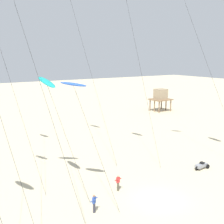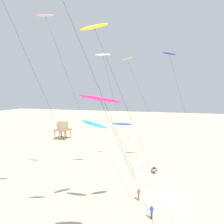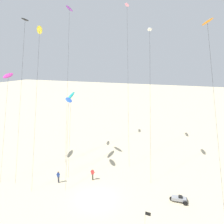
# 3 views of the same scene
# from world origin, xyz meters

# --- Properties ---
(ground_plane) EXTENTS (260.00, 260.00, 0.00)m
(ground_plane) POSITION_xyz_m (0.00, 0.00, 0.00)
(ground_plane) COLOR beige
(kite_teal) EXTENTS (2.61, 6.31, 11.58)m
(kite_teal) POSITION_xyz_m (-7.78, 7.72, 10.88)
(kite_teal) COLOR teal
(kite_teal) RESTS_ON ground
(kite_white) EXTENTS (2.61, 6.21, 20.66)m
(kite_white) POSITION_xyz_m (3.51, 10.70, 20.22)
(kite_white) COLOR white
(kite_white) RESTS_ON ground
(kite_magenta) EXTENTS (3.32, 7.10, 14.61)m
(kite_magenta) POSITION_xyz_m (-16.03, 3.88, 14.03)
(kite_magenta) COLOR #D8339E
(kite_magenta) RESTS_ON ground
(kite_black) EXTENTS (4.19, 9.66, 22.59)m
(kite_black) POSITION_xyz_m (-15.19, 7.40, 21.95)
(kite_black) COLOR black
(kite_black) RESTS_ON ground
(kite_orange) EXTENTS (4.15, 9.19, 21.08)m
(kite_orange) POSITION_xyz_m (10.85, 8.28, 20.02)
(kite_orange) COLOR orange
(kite_orange) RESTS_ON ground
(kite_pink) EXTENTS (3.98, 9.68, 25.66)m
(kite_pink) POSITION_xyz_m (-1.98, 17.37, 25.03)
(kite_pink) COLOR pink
(kite_pink) RESTS_ON ground
(kite_blue) EXTENTS (3.10, 5.93, 11.21)m
(kite_blue) POSITION_xyz_m (-6.33, 4.81, 10.84)
(kite_blue) COLOR blue
(kite_blue) RESTS_ON ground
(kite_yellow) EXTENTS (4.40, 9.12, 21.11)m
(kite_yellow) POSITION_xyz_m (-11.49, 6.07, 20.32)
(kite_yellow) COLOR yellow
(kite_yellow) RESTS_ON ground
(kite_purple) EXTENTS (4.47, 10.96, 25.87)m
(kite_purple) POSITION_xyz_m (-12.58, 16.07, 25.00)
(kite_purple) COLOR purple
(kite_purple) RESTS_ON ground
(kite_flyer_nearest) EXTENTS (0.72, 0.71, 1.67)m
(kite_flyer_nearest) POSITION_xyz_m (-6.29, 1.34, 0.89)
(kite_flyer_nearest) COLOR #33333D
(kite_flyer_nearest) RESTS_ON ground
(kite_flyer_middle) EXTENTS (0.56, 0.54, 1.67)m
(kite_flyer_middle) POSITION_xyz_m (-2.25, 3.65, 0.89)
(kite_flyer_middle) COLOR #4C4738
(kite_flyer_middle) RESTS_ON ground
(beach_buggy) EXTENTS (2.09, 1.07, 0.82)m
(beach_buggy) POSITION_xyz_m (9.42, 3.01, 0.43)
(beach_buggy) COLOR gray
(beach_buggy) RESTS_ON ground
(marker_flag) EXTENTS (0.57, 0.05, 2.10)m
(marker_flag) POSITION_xyz_m (6.75, -2.72, 1.49)
(marker_flag) COLOR gray
(marker_flag) RESTS_ON ground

